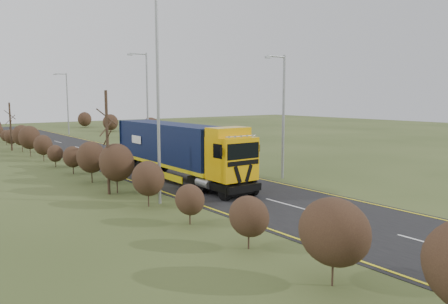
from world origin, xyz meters
TOP-DOWN VIEW (x-y plane):
  - ground at (0.00, 0.00)m, footprint 160.00×160.00m
  - road at (0.00, 10.00)m, footprint 8.00×120.00m
  - layby at (6.50, 20.00)m, footprint 6.00×18.00m
  - lane_markings at (0.00, 9.69)m, footprint 7.52×116.00m
  - hedgerow at (-6.00, 7.89)m, footprint 2.24×102.04m
  - lorry at (-1.09, 5.01)m, footprint 2.77×14.21m
  - car_red_hatchback at (5.16, 18.00)m, footprint 2.31×4.13m
  - car_blue_sedan at (6.05, 23.84)m, footprint 3.90×4.37m
  - streetlight_near at (5.05, 1.42)m, footprint 1.81×0.18m
  - streetlight_mid at (4.46, 20.47)m, footprint 2.13×0.20m
  - streetlight_far at (4.49, 46.07)m, footprint 1.94×0.18m
  - left_pole at (-5.20, 0.24)m, footprint 0.16×0.16m
  - speed_sign at (5.60, 15.93)m, footprint 0.65×0.10m
  - warning_board at (4.86, 25.34)m, footprint 0.81×0.11m

SIDE VIEW (x-z plane):
  - ground at x=0.00m, z-range 0.00..0.00m
  - road at x=0.00m, z-range 0.00..0.02m
  - layby at x=6.50m, z-range 0.00..0.02m
  - lane_markings at x=0.00m, z-range 0.03..0.03m
  - car_red_hatchback at x=5.16m, z-range 0.00..1.33m
  - car_blue_sedan at x=6.05m, z-range 0.00..1.44m
  - warning_board at x=4.86m, z-range 0.25..2.37m
  - hedgerow at x=-6.00m, z-range -1.41..4.64m
  - speed_sign at x=5.60m, z-range 0.48..2.84m
  - lorry at x=-1.09m, z-range 0.27..4.22m
  - streetlight_near at x=5.05m, z-range 0.42..8.90m
  - streetlight_far at x=4.49m, z-range 0.46..9.57m
  - left_pole at x=-5.20m, z-range 0.00..10.92m
  - streetlight_mid at x=4.46m, z-range 0.55..10.62m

